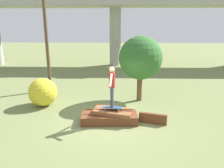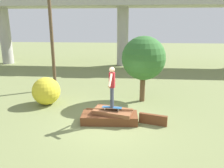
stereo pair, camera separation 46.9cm
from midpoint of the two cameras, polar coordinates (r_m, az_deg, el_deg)
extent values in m
plane|color=olive|center=(9.54, 0.78, -9.87)|extent=(80.00, 80.00, 0.00)
cube|color=brown|center=(9.46, 0.79, -8.84)|extent=(2.41, 1.09, 0.38)
cube|color=brown|center=(9.40, 1.69, -7.20)|extent=(1.74, 1.12, 0.24)
cylinder|color=#5B3319|center=(9.31, 0.80, -6.66)|extent=(1.98, 0.06, 0.06)
cube|color=brown|center=(9.44, 12.08, -9.05)|extent=(1.16, 0.46, 0.44)
cube|color=#23517F|center=(9.22, 1.46, -6.13)|extent=(0.85, 0.31, 0.01)
cylinder|color=silver|center=(9.29, 3.34, -6.34)|extent=(0.06, 0.04, 0.05)
cylinder|color=silver|center=(9.11, 3.17, -6.78)|extent=(0.06, 0.04, 0.05)
cylinder|color=silver|center=(9.38, -0.20, -6.10)|extent=(0.06, 0.04, 0.05)
cylinder|color=silver|center=(9.21, -0.43, -6.53)|extent=(0.06, 0.04, 0.05)
cylinder|color=#383D4C|center=(9.15, 1.57, -3.37)|extent=(0.12, 0.12, 0.87)
cylinder|color=#383D4C|center=(8.99, 1.39, -3.72)|extent=(0.12, 0.12, 0.87)
cube|color=maroon|center=(8.85, 1.52, 1.02)|extent=(0.24, 0.23, 0.63)
sphere|color=tan|center=(8.76, 1.54, 3.71)|extent=(0.22, 0.22, 0.22)
cylinder|color=tan|center=(9.16, 1.87, 1.99)|extent=(0.14, 0.52, 0.46)
cylinder|color=tan|center=(8.52, 1.14, 0.95)|extent=(0.14, 0.52, 0.46)
cube|color=#A8A59E|center=(22.03, 3.56, 20.29)|extent=(44.00, 4.01, 0.60)
cylinder|color=#A8A59E|center=(25.40, -25.62, 11.17)|extent=(1.10, 1.10, 5.63)
cylinder|color=#A8A59E|center=(21.99, 3.42, 12.18)|extent=(1.10, 1.10, 5.63)
cylinder|color=brown|center=(13.86, -14.75, 14.98)|extent=(0.20, 0.20, 8.15)
cylinder|color=brown|center=(11.93, 9.06, -1.24)|extent=(0.28, 0.28, 1.38)
sphere|color=#336B2D|center=(11.56, 9.41, 6.67)|extent=(2.29, 2.29, 2.29)
sphere|color=gold|center=(11.72, -15.71, -1.80)|extent=(1.43, 1.43, 1.43)
camera|label=1|loc=(0.23, -88.49, 0.42)|focal=35.00mm
camera|label=2|loc=(0.23, 91.51, -0.42)|focal=35.00mm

